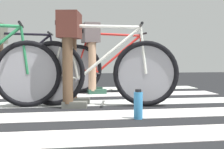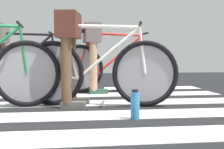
% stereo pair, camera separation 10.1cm
% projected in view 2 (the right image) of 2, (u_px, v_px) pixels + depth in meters
% --- Properties ---
extents(ground, '(18.00, 14.00, 0.02)m').
position_uv_depth(ground, '(25.00, 121.00, 2.65)').
color(ground, black).
extents(crosswalk_markings, '(5.41, 5.77, 0.00)m').
position_uv_depth(crosswalk_markings, '(22.00, 127.00, 2.38)').
color(crosswalk_markings, silver).
rests_on(crosswalk_markings, ground).
extents(bicycle_1_of_4, '(1.72, 0.55, 0.93)m').
position_uv_depth(bicycle_1_of_4, '(98.00, 71.00, 3.35)').
color(bicycle_1_of_4, black).
rests_on(bicycle_1_of_4, ground).
extents(cyclist_1_of_4, '(0.38, 0.45, 1.02)m').
position_uv_depth(cyclist_1_of_4, '(69.00, 46.00, 3.35)').
color(cyclist_1_of_4, brown).
rests_on(cyclist_1_of_4, ground).
extents(bicycle_3_of_4, '(1.73, 0.52, 0.93)m').
position_uv_depth(bicycle_3_of_4, '(113.00, 67.00, 4.60)').
color(bicycle_3_of_4, black).
rests_on(bicycle_3_of_4, ground).
extents(cyclist_3_of_4, '(0.34, 0.43, 1.03)m').
position_uv_depth(cyclist_3_of_4, '(92.00, 48.00, 4.52)').
color(cyclist_3_of_4, tan).
rests_on(cyclist_3_of_4, ground).
extents(bicycle_4_of_4, '(1.74, 0.52, 0.93)m').
position_uv_depth(bicycle_4_of_4, '(21.00, 67.00, 4.53)').
color(bicycle_4_of_4, black).
rests_on(bicycle_4_of_4, ground).
extents(water_bottle, '(0.08, 0.08, 0.26)m').
position_uv_depth(water_bottle, '(135.00, 105.00, 2.67)').
color(water_bottle, '#3A91D3').
rests_on(water_bottle, ground).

